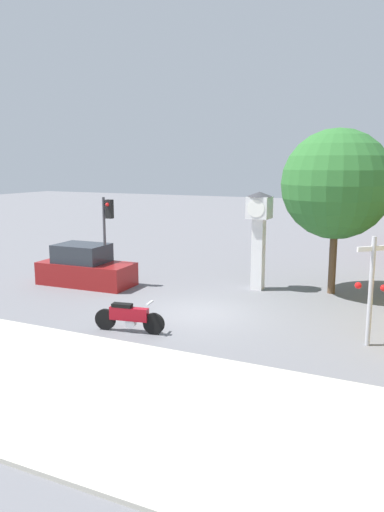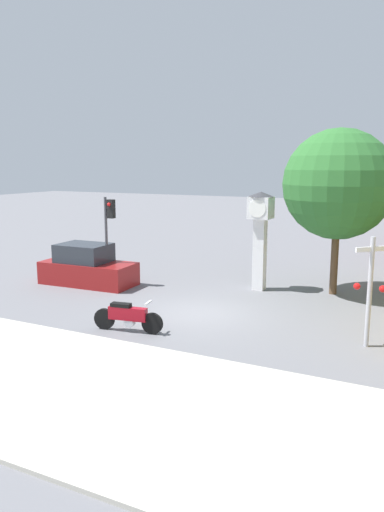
% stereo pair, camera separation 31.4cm
% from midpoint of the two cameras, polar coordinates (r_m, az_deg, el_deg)
% --- Properties ---
extents(ground_plane, '(120.00, 120.00, 0.00)m').
position_cam_midpoint_polar(ground_plane, '(17.94, 0.42, -6.56)').
color(ground_plane, slate).
extents(sidewalk_strip, '(36.00, 6.00, 0.10)m').
position_cam_midpoint_polar(sidewalk_strip, '(12.51, -13.29, -14.46)').
color(sidewalk_strip, '#BCB7A8').
rests_on(sidewalk_strip, ground_plane).
extents(motorcycle, '(2.33, 0.63, 1.03)m').
position_cam_midpoint_polar(motorcycle, '(16.03, -7.78, -6.91)').
color(motorcycle, black).
rests_on(motorcycle, ground_plane).
extents(clock_tower, '(1.09, 1.09, 4.13)m').
position_cam_midpoint_polar(clock_tower, '(20.94, 7.23, 3.53)').
color(clock_tower, white).
rests_on(clock_tower, ground_plane).
extents(traffic_light, '(0.50, 0.35, 3.87)m').
position_cam_midpoint_polar(traffic_light, '(21.76, -10.10, 3.50)').
color(traffic_light, '#47474C').
rests_on(traffic_light, ground_plane).
extents(railroad_crossing_signal, '(0.90, 0.82, 3.25)m').
position_cam_midpoint_polar(railroad_crossing_signal, '(15.24, 19.23, -3.31)').
color(railroad_crossing_signal, '#B7B7BC').
rests_on(railroad_crossing_signal, ground_plane).
extents(street_tree, '(4.38, 4.38, 6.66)m').
position_cam_midpoint_polar(street_tree, '(20.77, 15.78, 7.88)').
color(street_tree, brown).
rests_on(street_tree, ground_plane).
extents(parked_car, '(4.27, 1.97, 1.80)m').
position_cam_midpoint_polar(parked_car, '(22.46, -12.49, -1.34)').
color(parked_car, maroon).
rests_on(parked_car, ground_plane).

